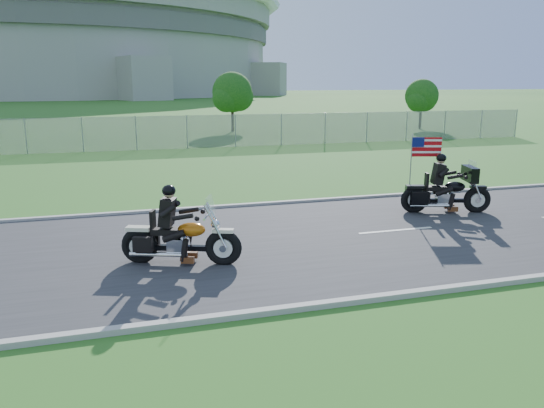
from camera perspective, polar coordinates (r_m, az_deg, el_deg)
name	(u,v)px	position (r m, az deg, el deg)	size (l,w,h in m)	color
ground	(254,244)	(13.41, -1.94, -4.36)	(420.00, 420.00, 0.00)	#205019
road	(254,244)	(13.40, -1.94, -4.28)	(120.00, 8.00, 0.04)	#28282B
curb_north	(223,207)	(17.21, -5.33, -0.30)	(120.00, 0.18, 0.12)	#9E9B93
curb_south	(310,306)	(9.77, 4.15, -10.93)	(120.00, 0.18, 0.12)	#9E9B93
fence	(82,135)	(32.58, -19.72, 7.02)	(60.00, 0.03, 2.00)	gray
stadium	(52,42)	(183.53, -22.56, 15.76)	(140.40, 140.40, 29.20)	#A3A099
tree_fence_near	(233,94)	(43.43, -4.26, 11.69)	(3.52, 3.28, 4.75)	#382316
tree_fence_far	(422,98)	(47.67, 15.81, 10.96)	(3.08, 2.87, 4.20)	#382316
motorcycle_lead	(179,240)	(11.98, -9.98, -3.83)	(2.62, 1.29, 1.84)	black
motorcycle_follow	(446,193)	(17.24, 18.19, 1.11)	(2.74, 1.29, 2.33)	black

